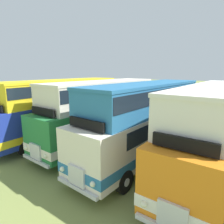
{
  "coord_description": "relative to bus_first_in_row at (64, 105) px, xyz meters",
  "views": [
    {
      "loc": [
        1.34,
        -10.45,
        5.19
      ],
      "look_at": [
        -6.6,
        0.71,
        2.29
      ],
      "focal_mm": 31.41,
      "sensor_mm": 36.0,
      "label": 1
    }
  ],
  "objects": [
    {
      "name": "bus_third_in_row",
      "position": [
        7.16,
        0.18,
        -0.0
      ],
      "size": [
        3.18,
        11.03,
        4.49
      ],
      "color": "silver",
      "rests_on": "ground"
    },
    {
      "name": "bus_second_in_row",
      "position": [
        3.58,
        0.52,
        -0.0
      ],
      "size": [
        2.94,
        10.74,
        4.49
      ],
      "color": "#237538",
      "rests_on": "ground"
    },
    {
      "name": "ground_plane",
      "position": [
        10.72,
        0.17,
        -2.48
      ],
      "size": [
        200.0,
        200.0,
        0.0
      ],
      "primitive_type": "plane",
      "color": "olive"
    },
    {
      "name": "bus_first_in_row",
      "position": [
        0.0,
        0.0,
        0.0
      ],
      "size": [
        2.68,
        11.41,
        4.49
      ],
      "color": "#1E339E",
      "rests_on": "ground"
    },
    {
      "name": "bus_fourth_in_row",
      "position": [
        10.72,
        0.47,
        0.0
      ],
      "size": [
        2.72,
        11.45,
        4.49
      ],
      "color": "orange",
      "rests_on": "ground"
    }
  ]
}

